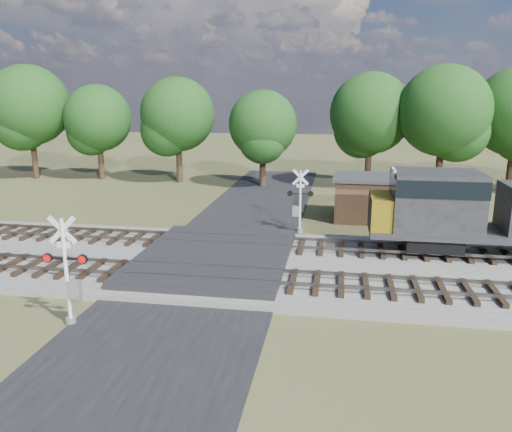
# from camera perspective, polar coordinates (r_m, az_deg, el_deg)

# --- Properties ---
(ground) EXTENTS (160.00, 160.00, 0.00)m
(ground) POSITION_cam_1_polar(r_m,az_deg,el_deg) (23.71, -5.06, -5.98)
(ground) COLOR #3F4424
(ground) RESTS_ON ground
(ballast_bed) EXTENTS (140.00, 10.00, 0.30)m
(ballast_bed) POSITION_cam_1_polar(r_m,az_deg,el_deg) (23.83, 19.39, -6.26)
(ballast_bed) COLOR gray
(ballast_bed) RESTS_ON ground
(road) EXTENTS (7.00, 60.00, 0.08)m
(road) POSITION_cam_1_polar(r_m,az_deg,el_deg) (23.70, -5.06, -5.89)
(road) COLOR black
(road) RESTS_ON ground
(crossing_panel) EXTENTS (7.00, 9.00, 0.62)m
(crossing_panel) POSITION_cam_1_polar(r_m,az_deg,el_deg) (24.06, -4.78, -4.88)
(crossing_panel) COLOR #262628
(crossing_panel) RESTS_ON ground
(track_near) EXTENTS (140.00, 2.60, 0.33)m
(track_near) POSITION_cam_1_polar(r_m,az_deg,el_deg) (21.16, 1.84, -7.23)
(track_near) COLOR black
(track_near) RESTS_ON ballast_bed
(track_far) EXTENTS (140.00, 2.60, 0.33)m
(track_far) POSITION_cam_1_polar(r_m,az_deg,el_deg) (25.85, 3.31, -3.29)
(track_far) COLOR black
(track_far) RESTS_ON ballast_bed
(crossing_signal_near) EXTENTS (1.62, 0.35, 4.01)m
(crossing_signal_near) POSITION_cam_1_polar(r_m,az_deg,el_deg) (18.68, -20.55, -6.95)
(crossing_signal_near) COLOR silver
(crossing_signal_near) RESTS_ON ground
(crossing_signal_far) EXTENTS (1.53, 0.33, 3.80)m
(crossing_signal_far) POSITION_cam_1_polar(r_m,az_deg,el_deg) (29.30, 4.90, 1.10)
(crossing_signal_far) COLOR silver
(crossing_signal_far) RESTS_ON ground
(equipment_shed) EXTENTS (4.30, 4.30, 2.84)m
(equipment_shed) POSITION_cam_1_polar(r_m,az_deg,el_deg) (33.24, 12.38, 2.11)
(equipment_shed) COLOR #412C1B
(equipment_shed) RESTS_ON ground
(treeline) EXTENTS (80.86, 11.54, 11.69)m
(treeline) POSITION_cam_1_polar(r_m,az_deg,el_deg) (42.80, 12.19, 11.37)
(treeline) COLOR black
(treeline) RESTS_ON ground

